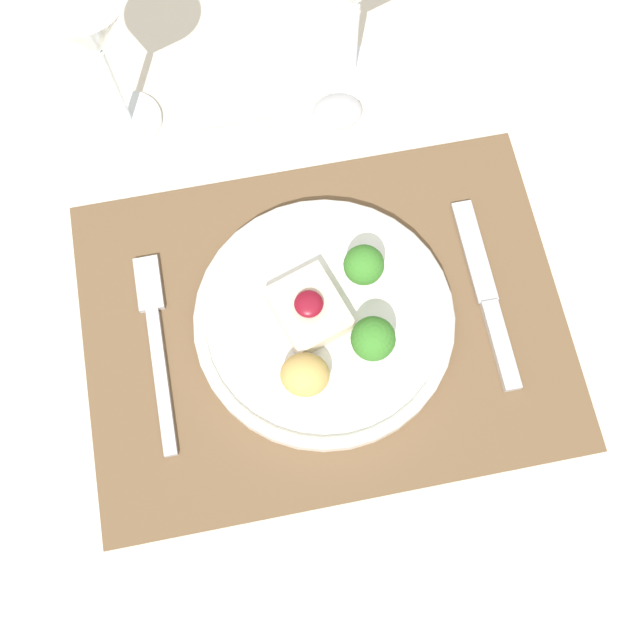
# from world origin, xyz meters

# --- Properties ---
(ground_plane) EXTENTS (8.00, 8.00, 0.00)m
(ground_plane) POSITION_xyz_m (0.00, 0.00, 0.00)
(ground_plane) COLOR brown
(dining_table) EXTENTS (1.28, 1.11, 0.76)m
(dining_table) POSITION_xyz_m (0.00, 0.00, 0.67)
(dining_table) COLOR beige
(dining_table) RESTS_ON ground_plane
(placemat) EXTENTS (0.46, 0.34, 0.00)m
(placemat) POSITION_xyz_m (0.00, 0.00, 0.76)
(placemat) COLOR brown
(placemat) RESTS_ON dining_table
(dinner_plate) EXTENTS (0.24, 0.24, 0.07)m
(dinner_plate) POSITION_xyz_m (-0.00, -0.00, 0.78)
(dinner_plate) COLOR white
(dinner_plate) RESTS_ON placemat
(fork) EXTENTS (0.02, 0.20, 0.01)m
(fork) POSITION_xyz_m (-0.16, 0.02, 0.77)
(fork) COLOR #B2B2B7
(fork) RESTS_ON placemat
(knife) EXTENTS (0.02, 0.20, 0.01)m
(knife) POSITION_xyz_m (0.16, -0.01, 0.77)
(knife) COLOR #B2B2B7
(knife) RESTS_ON placemat
(spoon) EXTENTS (0.18, 0.04, 0.02)m
(spoon) POSITION_xyz_m (0.04, 0.22, 0.77)
(spoon) COLOR #B2B2B7
(spoon) RESTS_ON dining_table
(wine_glass_far) EXTENTS (0.09, 0.09, 0.19)m
(wine_glass_far) POSITION_xyz_m (-0.16, 0.26, 0.90)
(wine_glass_far) COLOR white
(wine_glass_far) RESTS_ON dining_table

